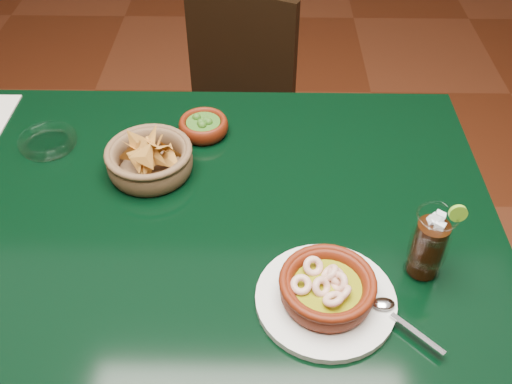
{
  "coord_description": "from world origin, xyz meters",
  "views": [
    {
      "loc": [
        0.15,
        -0.78,
        1.52
      ],
      "look_at": [
        0.14,
        -0.02,
        0.81
      ],
      "focal_mm": 40.0,
      "sensor_mm": 36.0,
      "label": 1
    }
  ],
  "objects_px": {
    "dining_table": "(188,241)",
    "shrimp_plate": "(327,291)",
    "dining_chair": "(226,118)",
    "chip_basket": "(150,159)",
    "cola_drink": "(429,244)"
  },
  "relations": [
    {
      "from": "dining_table",
      "to": "shrimp_plate",
      "type": "height_order",
      "value": "shrimp_plate"
    },
    {
      "from": "dining_table",
      "to": "cola_drink",
      "type": "xyz_separation_m",
      "value": [
        0.43,
        -0.15,
        0.17
      ]
    },
    {
      "from": "dining_chair",
      "to": "chip_basket",
      "type": "xyz_separation_m",
      "value": [
        -0.11,
        -0.59,
        0.32
      ]
    },
    {
      "from": "chip_basket",
      "to": "cola_drink",
      "type": "distance_m",
      "value": 0.56
    },
    {
      "from": "dining_chair",
      "to": "cola_drink",
      "type": "xyz_separation_m",
      "value": [
        0.4,
        -0.85,
        0.36
      ]
    },
    {
      "from": "shrimp_plate",
      "to": "chip_basket",
      "type": "height_order",
      "value": "chip_basket"
    },
    {
      "from": "cola_drink",
      "to": "dining_table",
      "type": "bearing_deg",
      "value": 160.84
    },
    {
      "from": "dining_chair",
      "to": "shrimp_plate",
      "type": "bearing_deg",
      "value": -76.13
    },
    {
      "from": "chip_basket",
      "to": "dining_chair",
      "type": "bearing_deg",
      "value": 79.61
    },
    {
      "from": "dining_table",
      "to": "cola_drink",
      "type": "distance_m",
      "value": 0.48
    },
    {
      "from": "dining_table",
      "to": "shrimp_plate",
      "type": "distance_m",
      "value": 0.36
    },
    {
      "from": "chip_basket",
      "to": "cola_drink",
      "type": "height_order",
      "value": "cola_drink"
    },
    {
      "from": "shrimp_plate",
      "to": "cola_drink",
      "type": "xyz_separation_m",
      "value": [
        0.17,
        0.07,
        0.04
      ]
    },
    {
      "from": "dining_table",
      "to": "chip_basket",
      "type": "xyz_separation_m",
      "value": [
        -0.08,
        0.1,
        0.13
      ]
    },
    {
      "from": "shrimp_plate",
      "to": "cola_drink",
      "type": "height_order",
      "value": "cola_drink"
    }
  ]
}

